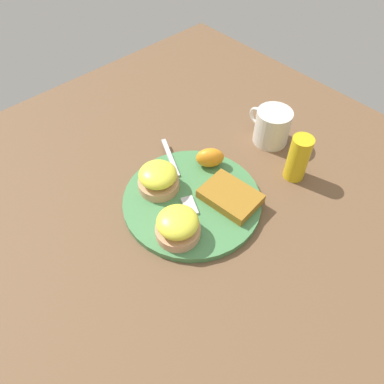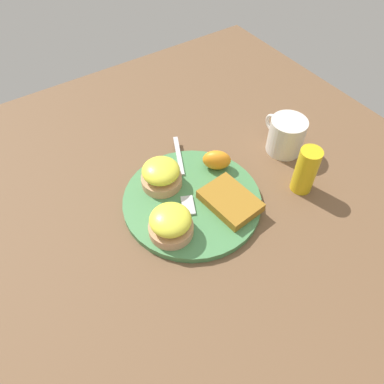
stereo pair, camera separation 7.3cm
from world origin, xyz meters
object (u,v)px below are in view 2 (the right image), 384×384
sandwich_benedict_left (161,175)px  sandwich_benedict_right (171,223)px  orange_wedge (217,160)px  cup (286,135)px  hashbrown_patty (230,201)px  fork (183,178)px  condiment_bottle (306,170)px

sandwich_benedict_left → sandwich_benedict_right: bearing=157.3°
orange_wedge → cup: bearing=-99.1°
sandwich_benedict_left → cup: bearing=-100.2°
hashbrown_patty → orange_wedge: size_ratio=1.87×
sandwich_benedict_right → cup: (0.06, -0.34, 0.00)m
sandwich_benedict_left → fork: sandwich_benedict_left is taller
orange_wedge → fork: size_ratio=0.28×
sandwich_benedict_right → hashbrown_patty: bearing=-93.6°
sandwich_benedict_right → condiment_bottle: 0.29m
sandwich_benedict_right → orange_wedge: 0.19m
condiment_bottle → sandwich_benedict_right: bearing=80.7°
sandwich_benedict_right → cup: bearing=-79.8°
fork → condiment_bottle: condiment_bottle is taller
sandwich_benedict_right → cup: size_ratio=0.77×
fork → cup: bearing=-98.8°
sandwich_benedict_right → fork: bearing=-42.2°
hashbrown_patty → orange_wedge: bearing=-21.2°
sandwich_benedict_left → orange_wedge: sandwich_benedict_left is taller
sandwich_benedict_left → orange_wedge: (-0.02, -0.12, -0.00)m
sandwich_benedict_left → condiment_bottle: 0.29m
condiment_bottle → cup: bearing=-24.9°
sandwich_benedict_left → condiment_bottle: bearing=-123.6°
sandwich_benedict_right → hashbrown_patty: sandwich_benedict_right is taller
orange_wedge → condiment_bottle: bearing=-138.4°
orange_wedge → fork: (0.01, 0.08, -0.02)m
sandwich_benedict_right → fork: (0.10, -0.09, -0.02)m
sandwich_benedict_left → fork: 0.05m
fork → cup: (-0.04, -0.25, 0.02)m
sandwich_benedict_left → orange_wedge: size_ratio=1.39×
sandwich_benedict_right → hashbrown_patty: (-0.01, -0.13, -0.02)m
sandwich_benedict_right → condiment_bottle: (-0.05, -0.29, 0.01)m
fork → cup: 0.25m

